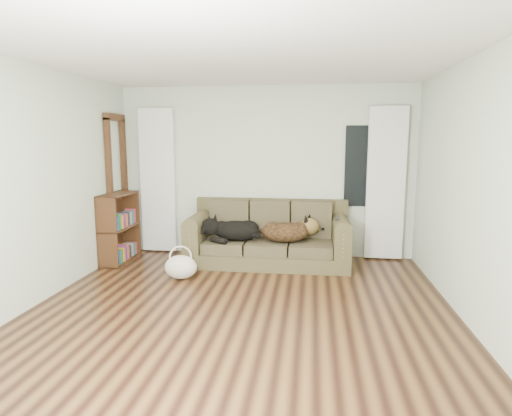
# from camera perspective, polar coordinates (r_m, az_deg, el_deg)

# --- Properties ---
(floor) EXTENTS (5.00, 5.00, 0.00)m
(floor) POSITION_cam_1_polar(r_m,az_deg,el_deg) (4.50, -2.44, -14.38)
(floor) COLOR black
(floor) RESTS_ON ground
(ceiling) EXTENTS (5.00, 5.00, 0.00)m
(ceiling) POSITION_cam_1_polar(r_m,az_deg,el_deg) (4.21, -2.70, 20.18)
(ceiling) COLOR white
(ceiling) RESTS_ON ground
(wall_back) EXTENTS (4.50, 0.04, 2.60)m
(wall_back) POSITION_cam_1_polar(r_m,az_deg,el_deg) (6.62, 1.24, 4.83)
(wall_back) COLOR #B5C0AC
(wall_back) RESTS_ON ground
(wall_left) EXTENTS (0.04, 5.00, 2.60)m
(wall_left) POSITION_cam_1_polar(r_m,az_deg,el_deg) (5.06, -28.56, 2.42)
(wall_left) COLOR #B5C0AC
(wall_left) RESTS_ON ground
(wall_right) EXTENTS (0.04, 5.00, 2.60)m
(wall_right) POSITION_cam_1_polar(r_m,az_deg,el_deg) (4.37, 27.94, 1.58)
(wall_right) COLOR #B5C0AC
(wall_right) RESTS_ON ground
(curtain_left) EXTENTS (0.55, 0.08, 2.25)m
(curtain_left) POSITION_cam_1_polar(r_m,az_deg,el_deg) (6.95, -12.94, 3.56)
(curtain_left) COLOR white
(curtain_left) RESTS_ON ground
(curtain_right) EXTENTS (0.55, 0.08, 2.25)m
(curtain_right) POSITION_cam_1_polar(r_m,az_deg,el_deg) (6.60, 16.91, 3.12)
(curtain_right) COLOR white
(curtain_right) RESTS_ON ground
(window_pane) EXTENTS (0.50, 0.03, 1.20)m
(window_pane) POSITION_cam_1_polar(r_m,az_deg,el_deg) (6.58, 13.92, 5.42)
(window_pane) COLOR black
(window_pane) RESTS_ON wall_back
(door_casing) EXTENTS (0.07, 0.60, 2.10)m
(door_casing) POSITION_cam_1_polar(r_m,az_deg,el_deg) (6.82, -17.94, 2.40)
(door_casing) COLOR black
(door_casing) RESTS_ON ground
(sofa) EXTENTS (2.31, 1.00, 0.95)m
(sofa) POSITION_cam_1_polar(r_m,az_deg,el_deg) (6.21, 1.64, -3.38)
(sofa) COLOR #302B20
(sofa) RESTS_ON floor
(dog_black_lab) EXTENTS (0.72, 0.52, 0.29)m
(dog_black_lab) POSITION_cam_1_polar(r_m,az_deg,el_deg) (6.21, -3.01, -3.11)
(dog_black_lab) COLOR black
(dog_black_lab) RESTS_ON sofa
(dog_shepherd) EXTENTS (0.70, 0.50, 0.30)m
(dog_shepherd) POSITION_cam_1_polar(r_m,az_deg,el_deg) (6.14, 4.26, -3.17)
(dog_shepherd) COLOR black
(dog_shepherd) RESTS_ON sofa
(tv_remote) EXTENTS (0.05, 0.16, 0.02)m
(tv_remote) POSITION_cam_1_polar(r_m,az_deg,el_deg) (5.99, 10.72, -1.27)
(tv_remote) COLOR black
(tv_remote) RESTS_ON sofa
(tote_bag) EXTENTS (0.45, 0.36, 0.31)m
(tote_bag) POSITION_cam_1_polar(r_m,az_deg,el_deg) (5.68, -10.00, -7.72)
(tote_bag) COLOR beige
(tote_bag) RESTS_ON floor
(bookshelf) EXTENTS (0.34, 0.83, 1.02)m
(bookshelf) POSITION_cam_1_polar(r_m,az_deg,el_deg) (6.63, -17.75, -2.58)
(bookshelf) COLOR black
(bookshelf) RESTS_ON floor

